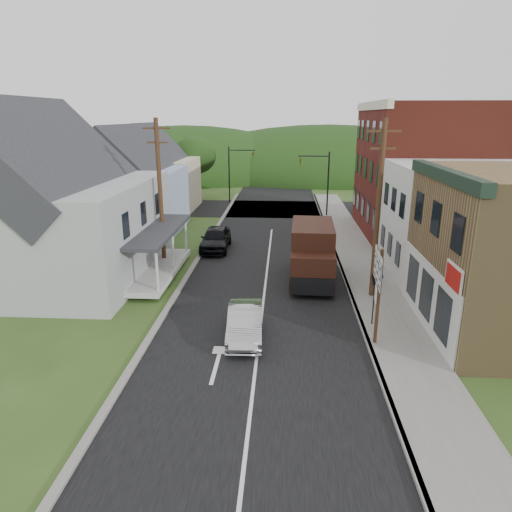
% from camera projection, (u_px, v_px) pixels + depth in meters
% --- Properties ---
extents(ground, '(120.00, 120.00, 0.00)m').
position_uv_depth(ground, '(261.00, 324.00, 20.81)').
color(ground, '#2D4719').
rests_on(ground, ground).
extents(road, '(9.00, 90.00, 0.02)m').
position_uv_depth(road, '(268.00, 258.00, 30.35)').
color(road, black).
rests_on(road, ground).
extents(cross_road, '(60.00, 9.00, 0.02)m').
position_uv_depth(cross_road, '(274.00, 209.00, 46.57)').
color(cross_road, black).
rests_on(cross_road, ground).
extents(sidewalk_right, '(2.80, 55.00, 0.15)m').
position_uv_depth(sidewalk_right, '(363.00, 269.00, 28.08)').
color(sidewalk_right, slate).
rests_on(sidewalk_right, ground).
extents(curb_right, '(0.20, 55.00, 0.15)m').
position_uv_depth(curb_right, '(341.00, 268.00, 28.16)').
color(curb_right, slate).
rests_on(curb_right, ground).
extents(curb_left, '(0.30, 55.00, 0.12)m').
position_uv_depth(curb_left, '(194.00, 266.00, 28.70)').
color(curb_left, slate).
rests_on(curb_left, ground).
extents(storefront_white, '(8.00, 7.00, 6.50)m').
position_uv_depth(storefront_white, '(462.00, 221.00, 26.35)').
color(storefront_white, silver).
rests_on(storefront_white, ground).
extents(storefront_red, '(8.00, 12.00, 10.00)m').
position_uv_depth(storefront_red, '(419.00, 172.00, 34.90)').
color(storefront_red, maroon).
rests_on(storefront_red, ground).
extents(house_gray, '(10.20, 12.24, 8.35)m').
position_uv_depth(house_gray, '(57.00, 205.00, 25.99)').
color(house_gray, '#9FA2A4').
rests_on(house_gray, ground).
extents(house_blue, '(7.14, 8.16, 7.28)m').
position_uv_depth(house_blue, '(135.00, 186.00, 36.59)').
color(house_blue, '#9AADD2').
rests_on(house_blue, ground).
extents(house_cream, '(7.14, 8.16, 7.28)m').
position_uv_depth(house_cream, '(159.00, 173.00, 45.21)').
color(house_cream, beige).
rests_on(house_cream, ground).
extents(utility_pole_right, '(1.60, 0.26, 9.00)m').
position_uv_depth(utility_pole_right, '(378.00, 210.00, 22.46)').
color(utility_pole_right, '#472D19').
rests_on(utility_pole_right, ground).
extents(utility_pole_left, '(1.60, 0.26, 9.00)m').
position_uv_depth(utility_pole_left, '(160.00, 193.00, 27.46)').
color(utility_pole_left, '#472D19').
rests_on(utility_pole_left, ground).
extents(traffic_signal_right, '(2.87, 0.20, 6.00)m').
position_uv_depth(traffic_signal_right, '(321.00, 177.00, 41.88)').
color(traffic_signal_right, black).
rests_on(traffic_signal_right, ground).
extents(traffic_signal_left, '(2.87, 0.20, 6.00)m').
position_uv_depth(traffic_signal_left, '(235.00, 168.00, 49.06)').
color(traffic_signal_left, black).
rests_on(traffic_signal_left, ground).
extents(tree_left_b, '(4.80, 4.80, 6.94)m').
position_uv_depth(tree_left_b, '(27.00, 179.00, 31.82)').
color(tree_left_b, '#382616').
rests_on(tree_left_b, ground).
extents(tree_left_c, '(5.80, 5.80, 8.41)m').
position_uv_depth(tree_left_c, '(53.00, 154.00, 39.26)').
color(tree_left_c, '#382616').
rests_on(tree_left_c, ground).
extents(tree_left_d, '(4.80, 4.80, 6.94)m').
position_uv_depth(tree_left_d, '(195.00, 156.00, 50.43)').
color(tree_left_d, '#382616').
rests_on(tree_left_d, ground).
extents(forested_ridge, '(90.00, 30.00, 16.00)m').
position_uv_depth(forested_ridge, '(278.00, 175.00, 73.29)').
color(forested_ridge, black).
rests_on(forested_ridge, ground).
extents(silver_sedan, '(1.65, 4.19, 1.36)m').
position_uv_depth(silver_sedan, '(245.00, 323.00, 19.34)').
color(silver_sedan, '#A5A5AA').
rests_on(silver_sedan, ground).
extents(dark_sedan, '(1.94, 4.73, 1.61)m').
position_uv_depth(dark_sedan, '(216.00, 239.00, 32.13)').
color(dark_sedan, black).
rests_on(dark_sedan, ground).
extents(delivery_van, '(2.61, 5.88, 3.24)m').
position_uv_depth(delivery_van, '(312.00, 254.00, 25.75)').
color(delivery_van, black).
rests_on(delivery_van, ground).
extents(route_sign_cluster, '(0.28, 2.28, 3.99)m').
position_uv_depth(route_sign_cluster, '(378.00, 283.00, 18.06)').
color(route_sign_cluster, '#472D19').
rests_on(route_sign_cluster, sidewalk_right).
extents(warning_sign, '(0.15, 0.69, 2.50)m').
position_uv_depth(warning_sign, '(374.00, 291.00, 20.00)').
color(warning_sign, black).
rests_on(warning_sign, sidewalk_right).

